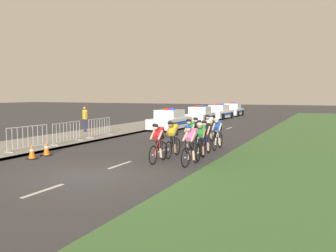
{
  "coord_description": "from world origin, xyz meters",
  "views": [
    {
      "loc": [
        7.1,
        -9.58,
        2.64
      ],
      "look_at": [
        0.0,
        6.42,
        1.1
      ],
      "focal_mm": 39.28,
      "sensor_mm": 36.0,
      "label": 1
    }
  ],
  "objects_px": {
    "cyclist_lead": "(158,142)",
    "police_car_nearest": "(170,121)",
    "cyclist_ninth": "(209,128)",
    "traffic_cone_mid": "(32,151)",
    "cyclist_sixth": "(206,137)",
    "police_car_second": "(200,116)",
    "cyclist_second": "(191,144)",
    "cyclist_fifth": "(190,135)",
    "police_car_furthest": "(233,110)",
    "traffic_cone_near": "(46,148)",
    "cyclist_eighth": "(218,133)",
    "cyclist_seventh": "(197,132)",
    "crowd_barrier_front": "(28,138)",
    "crowd_barrier_middle": "(67,133)",
    "spectator_closest": "(85,117)",
    "crowd_barrier_rear": "(100,127)",
    "police_car_third": "(219,112)",
    "cyclist_third": "(173,138)",
    "cyclist_fourth": "(201,140)"
  },
  "relations": [
    {
      "from": "cyclist_lead",
      "to": "police_car_nearest",
      "type": "xyz_separation_m",
      "value": [
        -4.73,
        11.97,
        -0.11
      ]
    },
    {
      "from": "cyclist_ninth",
      "to": "traffic_cone_mid",
      "type": "distance_m",
      "value": 9.31
    },
    {
      "from": "cyclist_sixth",
      "to": "police_car_second",
      "type": "xyz_separation_m",
      "value": [
        -5.87,
        16.36,
        -0.11
      ]
    },
    {
      "from": "cyclist_second",
      "to": "cyclist_fifth",
      "type": "bearing_deg",
      "value": 110.85
    },
    {
      "from": "police_car_furthest",
      "to": "traffic_cone_near",
      "type": "height_order",
      "value": "police_car_furthest"
    },
    {
      "from": "cyclist_eighth",
      "to": "traffic_cone_mid",
      "type": "distance_m",
      "value": 8.3
    },
    {
      "from": "cyclist_seventh",
      "to": "crowd_barrier_front",
      "type": "relative_size",
      "value": 0.74
    },
    {
      "from": "crowd_barrier_middle",
      "to": "traffic_cone_mid",
      "type": "relative_size",
      "value": 3.63
    },
    {
      "from": "cyclist_eighth",
      "to": "crowd_barrier_front",
      "type": "relative_size",
      "value": 0.74
    },
    {
      "from": "crowd_barrier_middle",
      "to": "traffic_cone_near",
      "type": "distance_m",
      "value": 3.21
    },
    {
      "from": "cyclist_eighth",
      "to": "police_car_furthest",
      "type": "xyz_separation_m",
      "value": [
        -5.88,
        26.67,
        -0.11
      ]
    },
    {
      "from": "cyclist_sixth",
      "to": "cyclist_seventh",
      "type": "height_order",
      "value": "same"
    },
    {
      "from": "cyclist_second",
      "to": "cyclist_ninth",
      "type": "bearing_deg",
      "value": 101.74
    },
    {
      "from": "cyclist_lead",
      "to": "cyclist_eighth",
      "type": "xyz_separation_m",
      "value": [
        1.15,
        4.14,
        0.0
      ]
    },
    {
      "from": "cyclist_fifth",
      "to": "traffic_cone_mid",
      "type": "relative_size",
      "value": 2.69
    },
    {
      "from": "cyclist_second",
      "to": "cyclist_fifth",
      "type": "relative_size",
      "value": 1.0
    },
    {
      "from": "police_car_second",
      "to": "spectator_closest",
      "type": "bearing_deg",
      "value": -109.9
    },
    {
      "from": "crowd_barrier_rear",
      "to": "traffic_cone_near",
      "type": "bearing_deg",
      "value": -76.6
    },
    {
      "from": "police_car_third",
      "to": "crowd_barrier_rear",
      "type": "relative_size",
      "value": 1.95
    },
    {
      "from": "cyclist_fifth",
      "to": "cyclist_seventh",
      "type": "relative_size",
      "value": 1.0
    },
    {
      "from": "police_car_third",
      "to": "traffic_cone_mid",
      "type": "bearing_deg",
      "value": -90.56
    },
    {
      "from": "crowd_barrier_rear",
      "to": "spectator_closest",
      "type": "xyz_separation_m",
      "value": [
        -2.37,
        1.76,
        0.44
      ]
    },
    {
      "from": "cyclist_third",
      "to": "crowd_barrier_middle",
      "type": "height_order",
      "value": "cyclist_third"
    },
    {
      "from": "cyclist_sixth",
      "to": "crowd_barrier_front",
      "type": "height_order",
      "value": "cyclist_sixth"
    },
    {
      "from": "cyclist_sixth",
      "to": "traffic_cone_near",
      "type": "distance_m",
      "value": 6.85
    },
    {
      "from": "cyclist_fourth",
      "to": "cyclist_sixth",
      "type": "height_order",
      "value": "same"
    },
    {
      "from": "cyclist_ninth",
      "to": "cyclist_second",
      "type": "bearing_deg",
      "value": -78.26
    },
    {
      "from": "cyclist_ninth",
      "to": "spectator_closest",
      "type": "xyz_separation_m",
      "value": [
        -8.88,
        0.89,
        0.3
      ]
    },
    {
      "from": "cyclist_third",
      "to": "police_car_second",
      "type": "relative_size",
      "value": 0.38
    },
    {
      "from": "police_car_second",
      "to": "traffic_cone_near",
      "type": "xyz_separation_m",
      "value": [
        -0.32,
        -19.26,
        -0.37
      ]
    },
    {
      "from": "crowd_barrier_front",
      "to": "cyclist_ninth",
      "type": "bearing_deg",
      "value": 45.25
    },
    {
      "from": "traffic_cone_mid",
      "to": "spectator_closest",
      "type": "bearing_deg",
      "value": 113.94
    },
    {
      "from": "cyclist_fourth",
      "to": "crowd_barrier_middle",
      "type": "bearing_deg",
      "value": 171.11
    },
    {
      "from": "cyclist_third",
      "to": "crowd_barrier_front",
      "type": "distance_m",
      "value": 6.67
    },
    {
      "from": "cyclist_fifth",
      "to": "police_car_second",
      "type": "bearing_deg",
      "value": 107.39
    },
    {
      "from": "cyclist_sixth",
      "to": "police_car_nearest",
      "type": "height_order",
      "value": "police_car_nearest"
    },
    {
      "from": "cyclist_third",
      "to": "police_car_nearest",
      "type": "xyz_separation_m",
      "value": [
        -4.77,
        10.64,
        -0.11
      ]
    },
    {
      "from": "cyclist_seventh",
      "to": "police_car_second",
      "type": "bearing_deg",
      "value": 108.35
    },
    {
      "from": "cyclist_sixth",
      "to": "cyclist_ninth",
      "type": "relative_size",
      "value": 1.0
    },
    {
      "from": "crowd_barrier_rear",
      "to": "police_car_third",
      "type": "bearing_deg",
      "value": 84.8
    },
    {
      "from": "cyclist_second",
      "to": "police_car_furthest",
      "type": "xyz_separation_m",
      "value": [
        -6.08,
        30.83,
        -0.11
      ]
    },
    {
      "from": "cyclist_lead",
      "to": "cyclist_second",
      "type": "xyz_separation_m",
      "value": [
        1.35,
        -0.02,
        0.0
      ]
    },
    {
      "from": "police_car_third",
      "to": "crowd_barrier_rear",
      "type": "xyz_separation_m",
      "value": [
        -1.76,
        -19.36,
        -0.03
      ]
    },
    {
      "from": "cyclist_eighth",
      "to": "spectator_closest",
      "type": "relative_size",
      "value": 1.03
    },
    {
      "from": "cyclist_fifth",
      "to": "cyclist_eighth",
      "type": "distance_m",
      "value": 1.5
    },
    {
      "from": "cyclist_sixth",
      "to": "traffic_cone_near",
      "type": "height_order",
      "value": "cyclist_sixth"
    },
    {
      "from": "cyclist_third",
      "to": "crowd_barrier_middle",
      "type": "xyz_separation_m",
      "value": [
        -6.37,
        1.07,
        -0.14
      ]
    },
    {
      "from": "cyclist_second",
      "to": "crowd_barrier_rear",
      "type": "distance_m",
      "value": 9.62
    },
    {
      "from": "cyclist_fifth",
      "to": "cyclist_seventh",
      "type": "height_order",
      "value": "same"
    },
    {
      "from": "police_car_second",
      "to": "traffic_cone_near",
      "type": "bearing_deg",
      "value": -90.95
    }
  ]
}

